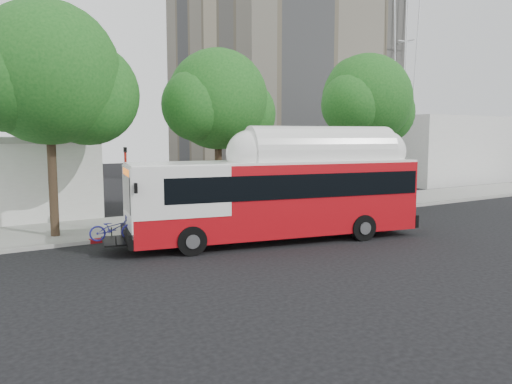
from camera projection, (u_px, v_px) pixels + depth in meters
ground at (306, 239)px, 21.04m from camera, size 120.00×120.00×0.00m
sidewalk at (231, 216)px, 26.50m from camera, size 60.00×5.00×0.15m
curb_strip at (257, 223)px, 24.31m from camera, size 60.00×0.30×0.15m
red_curb_segment at (202, 229)px, 22.73m from camera, size 10.00×0.32×0.16m
street_tree_left at (60, 80)px, 20.46m from camera, size 6.67×5.80×9.74m
street_tree_mid at (224, 104)px, 25.15m from camera, size 5.75×5.00×8.62m
street_tree_right at (371, 103)px, 30.24m from camera, size 6.21×5.40×9.18m
apartment_tower at (280, 7)px, 52.09m from camera, size 18.00×18.00×37.00m
horizon_block at (445, 148)px, 50.00m from camera, size 20.00×12.00×6.00m
transit_bus at (279, 198)px, 20.40m from camera, size 12.99×4.85×3.78m
signal_pole at (126, 191)px, 21.39m from camera, size 0.11×0.36×3.84m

